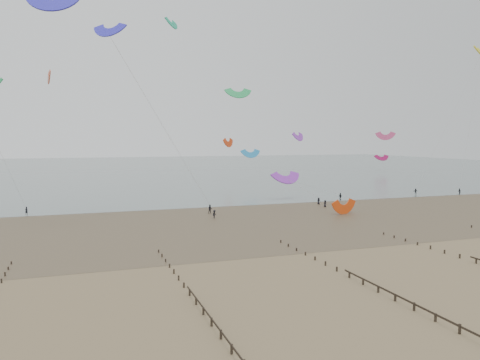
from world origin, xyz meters
name	(u,v)px	position (x,y,z in m)	size (l,w,h in m)	color
ground	(291,266)	(0.00, 0.00, 0.00)	(500.00, 500.00, 0.00)	brown
sea_and_shore	(192,221)	(-4.08, 34.40, 0.01)	(500.00, 665.00, 0.03)	#475654
groynes	(431,314)	(4.00, -19.05, 0.47)	(72.16, 50.16, 1.00)	black
kitesurfers	(318,201)	(28.96, 46.57, 0.84)	(109.96, 20.68, 1.84)	black
grounded_kite	(344,214)	(27.11, 32.03, 0.00)	(5.80, 3.04, 4.42)	#DD400E
kites_airborne	(125,119)	(-10.96, 85.39, 20.89)	(251.09, 114.34, 45.09)	#099E6E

